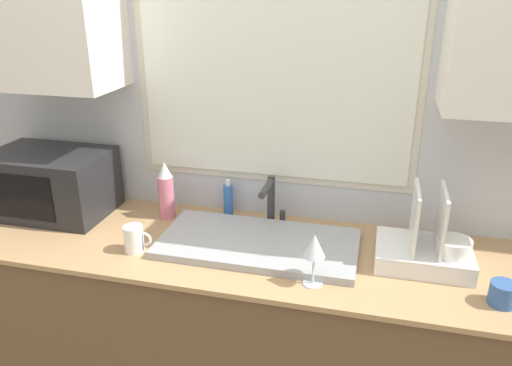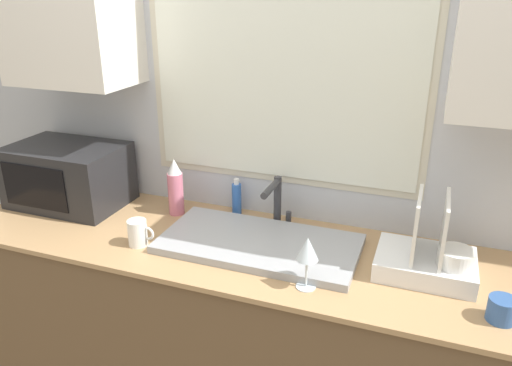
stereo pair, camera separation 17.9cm
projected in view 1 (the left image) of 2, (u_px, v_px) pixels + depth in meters
The scene contains 11 objects.
countertop at pixel (255, 342), 2.09m from camera, with size 2.49×0.65×0.90m.
wall_back at pixel (273, 102), 2.01m from camera, with size 6.00×0.38×2.60m.
sink_basin at pixel (258, 243), 1.92m from camera, with size 0.76×0.39×0.03m.
faucet at pixel (271, 197), 2.05m from camera, with size 0.08×0.19×0.21m.
microwave at pixel (51, 183), 2.17m from camera, with size 0.50×0.34×0.27m.
dish_rack at pixel (427, 249), 1.78m from camera, with size 0.33×0.25×0.29m.
spray_bottle at pixel (166, 191), 2.12m from camera, with size 0.07×0.07×0.25m.
soap_bottle at pixel (228, 199), 2.17m from camera, with size 0.04×0.04×0.16m.
mug_near_sink at pixel (134, 239), 1.88m from camera, with size 0.11×0.07×0.10m.
wine_glass at pixel (314, 247), 1.64m from camera, with size 0.07×0.07×0.19m.
mug_by_rack at pixel (503, 294), 1.57m from camera, with size 0.11×0.08×0.08m.
Camera 1 is at (0.42, -1.33, 1.85)m, focal length 35.00 mm.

